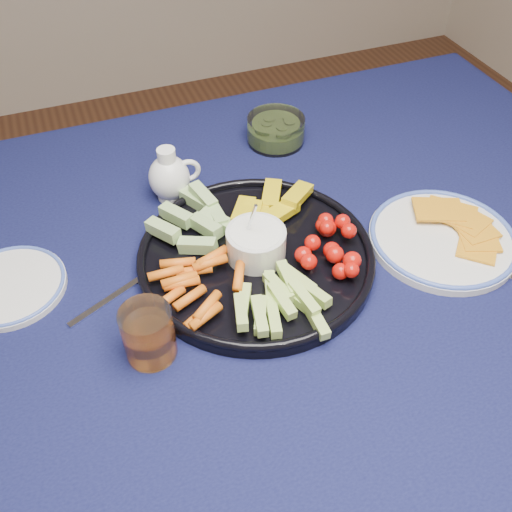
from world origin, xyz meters
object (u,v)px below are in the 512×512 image
object	(u,v)px
dining_table	(206,324)
juice_tumbler	(149,336)
crudite_platter	(254,252)
cheese_plate	(443,237)
creamer_pitcher	(170,177)
pickle_bowl	(276,131)
side_plate_extra	(9,286)

from	to	relation	value
dining_table	juice_tumbler	distance (m)	0.18
crudite_platter	cheese_plate	world-z (taller)	crudite_platter
dining_table	creamer_pitcher	bearing A→B (deg)	86.11
pickle_bowl	juice_tumbler	bearing A→B (deg)	-130.55
cheese_plate	crudite_platter	bearing A→B (deg)	167.34
dining_table	pickle_bowl	xyz separation A→B (m)	(0.26, 0.33, 0.11)
pickle_bowl	dining_table	bearing A→B (deg)	-128.00
crudite_platter	juice_tumbler	xyz separation A→B (m)	(-0.19, -0.11, 0.01)
pickle_bowl	crudite_platter	bearing A→B (deg)	-118.02
crudite_platter	pickle_bowl	bearing A→B (deg)	61.98
creamer_pitcher	juice_tumbler	world-z (taller)	creamer_pitcher
pickle_bowl	cheese_plate	world-z (taller)	pickle_bowl
dining_table	crudite_platter	distance (m)	0.15
side_plate_extra	juice_tumbler	bearing A→B (deg)	-47.62
dining_table	juice_tumbler	bearing A→B (deg)	-138.58
crudite_platter	juice_tumbler	world-z (taller)	crudite_platter
creamer_pitcher	side_plate_extra	distance (m)	0.32
creamer_pitcher	side_plate_extra	bearing A→B (deg)	-156.00
pickle_bowl	side_plate_extra	world-z (taller)	pickle_bowl
pickle_bowl	cheese_plate	bearing A→B (deg)	-68.84
crudite_platter	pickle_bowl	distance (m)	0.35
crudite_platter	juice_tumbler	size ratio (longest dim) A/B	4.49
dining_table	pickle_bowl	size ratio (longest dim) A/B	14.51
juice_tumbler	crudite_platter	bearing A→B (deg)	30.05
dining_table	cheese_plate	bearing A→B (deg)	-6.25
creamer_pitcher	side_plate_extra	size ratio (longest dim) A/B	0.60
cheese_plate	side_plate_extra	size ratio (longest dim) A/B	1.42
creamer_pitcher	cheese_plate	xyz separation A→B (m)	(0.39, -0.28, -0.03)
cheese_plate	juice_tumbler	xyz separation A→B (m)	(-0.50, -0.04, 0.02)
juice_tumbler	dining_table	bearing A→B (deg)	41.42
creamer_pitcher	pickle_bowl	size ratio (longest dim) A/B	0.88
juice_tumbler	cheese_plate	bearing A→B (deg)	4.99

